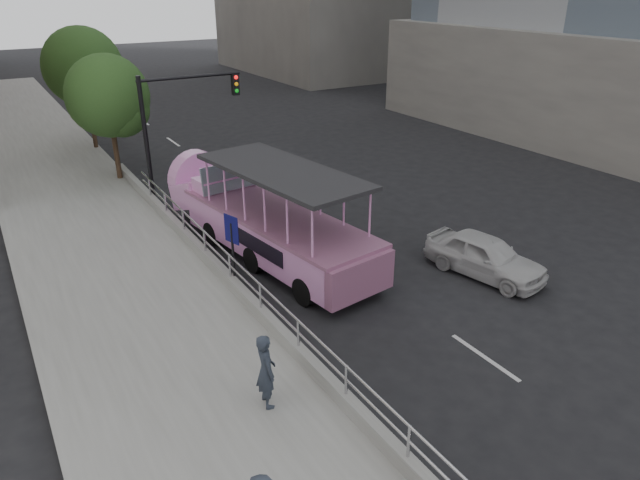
{
  "coord_description": "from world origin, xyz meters",
  "views": [
    {
      "loc": [
        -8.48,
        -9.75,
        8.46
      ],
      "look_at": [
        -0.9,
        2.67,
        1.8
      ],
      "focal_mm": 32.0,
      "sensor_mm": 36.0,
      "label": 1
    }
  ],
  "objects_px": {
    "car": "(485,256)",
    "parking_sign": "(233,246)",
    "street_tree_near": "(111,99)",
    "duck_boat": "(261,218)",
    "street_tree_far": "(86,70)",
    "traffic_signal": "(174,117)",
    "pedestrian_near": "(266,371)"
  },
  "relations": [
    {
      "from": "car",
      "to": "duck_boat",
      "type": "bearing_deg",
      "value": 122.91
    },
    {
      "from": "car",
      "to": "parking_sign",
      "type": "xyz_separation_m",
      "value": [
        -7.17,
        2.85,
        0.95
      ]
    },
    {
      "from": "pedestrian_near",
      "to": "parking_sign",
      "type": "xyz_separation_m",
      "value": [
        1.47,
        5.04,
        0.46
      ]
    },
    {
      "from": "car",
      "to": "street_tree_near",
      "type": "distance_m",
      "value": 16.87
    },
    {
      "from": "parking_sign",
      "to": "street_tree_near",
      "type": "height_order",
      "value": "street_tree_near"
    },
    {
      "from": "traffic_signal",
      "to": "duck_boat",
      "type": "bearing_deg",
      "value": -83.48
    },
    {
      "from": "street_tree_far",
      "to": "pedestrian_near",
      "type": "bearing_deg",
      "value": -93.41
    },
    {
      "from": "parking_sign",
      "to": "traffic_signal",
      "type": "distance_m",
      "value": 8.8
    },
    {
      "from": "duck_boat",
      "to": "street_tree_far",
      "type": "height_order",
      "value": "street_tree_far"
    },
    {
      "from": "car",
      "to": "parking_sign",
      "type": "height_order",
      "value": "parking_sign"
    },
    {
      "from": "street_tree_far",
      "to": "duck_boat",
      "type": "bearing_deg",
      "value": -82.32
    },
    {
      "from": "car",
      "to": "street_tree_far",
      "type": "xyz_separation_m",
      "value": [
        -7.27,
        20.78,
        3.65
      ]
    },
    {
      "from": "traffic_signal",
      "to": "street_tree_far",
      "type": "bearing_deg",
      "value": 98.43
    },
    {
      "from": "duck_boat",
      "to": "pedestrian_near",
      "type": "relative_size",
      "value": 5.86
    },
    {
      "from": "street_tree_far",
      "to": "car",
      "type": "bearing_deg",
      "value": -70.71
    },
    {
      "from": "duck_boat",
      "to": "street_tree_far",
      "type": "relative_size",
      "value": 1.54
    },
    {
      "from": "car",
      "to": "street_tree_far",
      "type": "bearing_deg",
      "value": 97.28
    },
    {
      "from": "pedestrian_near",
      "to": "street_tree_near",
      "type": "distance_m",
      "value": 17.21
    },
    {
      "from": "street_tree_near",
      "to": "pedestrian_near",
      "type": "bearing_deg",
      "value": -93.93
    },
    {
      "from": "duck_boat",
      "to": "street_tree_near",
      "type": "height_order",
      "value": "street_tree_near"
    },
    {
      "from": "pedestrian_near",
      "to": "traffic_signal",
      "type": "distance_m",
      "value": 14.02
    },
    {
      "from": "parking_sign",
      "to": "street_tree_far",
      "type": "relative_size",
      "value": 0.39
    },
    {
      "from": "car",
      "to": "traffic_signal",
      "type": "height_order",
      "value": "traffic_signal"
    },
    {
      "from": "pedestrian_near",
      "to": "street_tree_far",
      "type": "bearing_deg",
      "value": 3.83
    },
    {
      "from": "duck_boat",
      "to": "traffic_signal",
      "type": "distance_m",
      "value": 6.62
    },
    {
      "from": "car",
      "to": "parking_sign",
      "type": "distance_m",
      "value": 7.78
    },
    {
      "from": "parking_sign",
      "to": "traffic_signal",
      "type": "relative_size",
      "value": 0.49
    },
    {
      "from": "street_tree_far",
      "to": "street_tree_near",
      "type": "bearing_deg",
      "value": -91.91
    },
    {
      "from": "car",
      "to": "pedestrian_near",
      "type": "distance_m",
      "value": 8.93
    },
    {
      "from": "parking_sign",
      "to": "traffic_signal",
      "type": "height_order",
      "value": "traffic_signal"
    },
    {
      "from": "parking_sign",
      "to": "street_tree_near",
      "type": "distance_m",
      "value": 12.14
    },
    {
      "from": "pedestrian_near",
      "to": "street_tree_far",
      "type": "xyz_separation_m",
      "value": [
        1.37,
        22.97,
        3.16
      ]
    }
  ]
}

